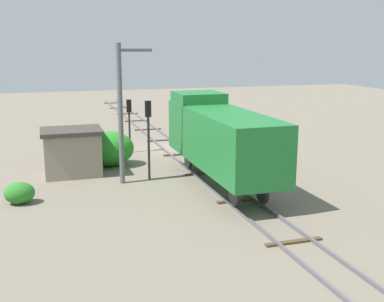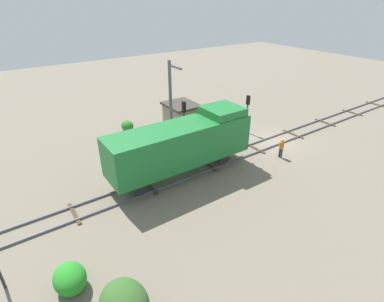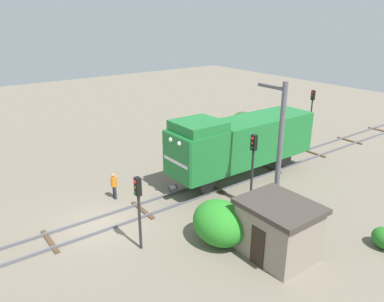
# 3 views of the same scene
# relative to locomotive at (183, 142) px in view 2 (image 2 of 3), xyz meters

# --- Properties ---
(ground_plane) EXTENTS (96.25, 96.25, 0.00)m
(ground_plane) POSITION_rel_locomotive_xyz_m (0.00, -10.42, -2.77)
(ground_plane) COLOR #756B5B
(railway_track) EXTENTS (2.40, 64.17, 0.16)m
(railway_track) POSITION_rel_locomotive_xyz_m (0.00, -10.42, -2.70)
(railway_track) COLOR #595960
(railway_track) RESTS_ON ground
(locomotive) EXTENTS (2.90, 11.60, 4.60)m
(locomotive) POSITION_rel_locomotive_xyz_m (0.00, 0.00, 0.00)
(locomotive) COLOR #1E7233
(locomotive) RESTS_ON railway_track
(traffic_signal_near) EXTENTS (0.32, 0.34, 3.80)m
(traffic_signal_near) POSITION_rel_locomotive_xyz_m (3.20, -9.65, -0.12)
(traffic_signal_near) COLOR #262628
(traffic_signal_near) RESTS_ON ground
(traffic_signal_mid) EXTENTS (0.32, 0.34, 4.51)m
(traffic_signal_mid) POSITION_rel_locomotive_xyz_m (3.40, -2.35, 0.35)
(traffic_signal_mid) COLOR #262628
(traffic_signal_mid) RESTS_ON ground
(worker_near_track) EXTENTS (0.38, 0.38, 1.70)m
(worker_near_track) POSITION_rel_locomotive_xyz_m (-2.40, -8.35, -1.78)
(worker_near_track) COLOR #262B38
(worker_near_track) RESTS_ON ground
(catenary_mast) EXTENTS (1.94, 0.28, 7.67)m
(catenary_mast) POSITION_rel_locomotive_xyz_m (4.94, -2.01, 1.31)
(catenary_mast) COLOR #595960
(catenary_mast) RESTS_ON ground
(relay_hut) EXTENTS (3.50, 2.90, 2.74)m
(relay_hut) POSITION_rel_locomotive_xyz_m (7.50, -4.71, -1.38)
(relay_hut) COLOR gray
(relay_hut) RESTS_ON ground
(bush_near) EXTENTS (1.82, 1.49, 1.33)m
(bush_near) POSITION_rel_locomotive_xyz_m (-5.45, 9.91, -2.11)
(bush_near) COLOR #268A26
(bush_near) RESTS_ON ground
(bush_far) EXTENTS (3.03, 2.48, 2.20)m
(bush_far) POSITION_rel_locomotive_xyz_m (5.09, -6.19, -1.67)
(bush_far) COLOR #298826
(bush_far) RESTS_ON ground
(bush_back) EXTENTS (1.45, 1.19, 1.05)m
(bush_back) POSITION_rel_locomotive_xyz_m (10.34, 0.05, -2.25)
(bush_back) COLOR #297926
(bush_back) RESTS_ON ground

